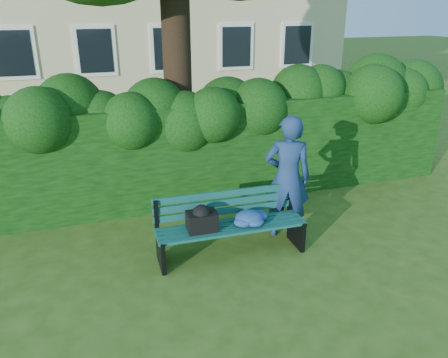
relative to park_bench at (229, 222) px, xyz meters
name	(u,v)px	position (x,y,z in m)	size (l,w,h in m)	color
ground	(237,255)	(0.10, -0.08, -0.51)	(80.00, 80.00, 0.00)	#335317
hedge	(196,151)	(0.10, 2.12, 0.39)	(10.00, 1.00, 1.80)	black
park_bench	(229,222)	(0.00, 0.00, 0.00)	(2.14, 0.63, 0.89)	#0D413E
man_reading	(287,178)	(1.02, 0.27, 0.44)	(0.69, 0.46, 1.91)	navy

